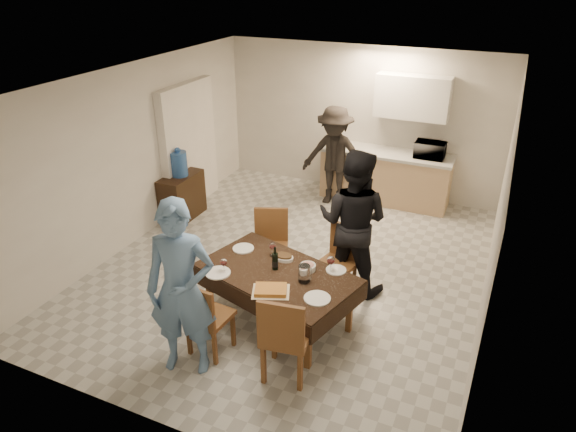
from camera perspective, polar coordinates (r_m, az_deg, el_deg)
name	(u,v)px	position (r m, az deg, el deg)	size (l,w,h in m)	color
floor	(293,266)	(7.25, 0.53, -5.59)	(5.00, 6.00, 0.02)	#BABAB5
ceiling	(294,79)	(6.25, 0.63, 14.98)	(5.00, 6.00, 0.02)	white
wall_back	(360,121)	(9.32, 8.04, 10.44)	(5.00, 0.02, 2.60)	silver
wall_front	(147,311)	(4.40, -15.38, -10.19)	(5.00, 0.02, 2.60)	silver
wall_left	(137,154)	(7.90, -16.42, 6.62)	(0.02, 6.00, 2.60)	silver
wall_right	(498,216)	(6.19, 22.34, 0.00)	(0.02, 6.00, 2.60)	silver
stub_partition	(189,147)	(8.83, -10.93, 7.59)	(0.15, 1.40, 2.10)	white
kitchen_base_cabinet	(385,178)	(9.17, 10.71, 4.19)	(2.20, 0.60, 0.86)	tan
kitchen_worktop	(387,153)	(9.01, 10.95, 6.87)	(2.24, 0.64, 0.05)	#B5B6B1
upper_cabinet	(412,97)	(8.82, 13.66, 12.73)	(1.20, 0.34, 0.70)	white
dining_table	(277,274)	(5.87, -1.19, -6.50)	(1.97, 1.47, 0.69)	black
chair_near_left	(205,312)	(5.52, -9.25, -10.52)	(0.45, 0.45, 0.50)	brown
chair_near_right	(283,331)	(5.12, -0.61, -12.64)	(0.53, 0.53, 0.56)	brown
chair_far_left	(267,244)	(6.58, -2.33, -3.18)	(0.58, 0.59, 0.53)	brown
chair_far_right	(334,260)	(6.29, 5.10, -4.94)	(0.53, 0.53, 0.51)	brown
console	(182,196)	(8.61, -11.68, 2.14)	(0.40, 0.80, 0.74)	black
water_jug	(179,164)	(8.39, -12.04, 5.69)	(0.27, 0.27, 0.40)	#3365B7
wine_bottle	(275,258)	(5.84, -1.45, -4.71)	(0.07, 0.07, 0.29)	black
water_pitcher	(304,274)	(5.65, 1.82, -6.42)	(0.13, 0.13, 0.20)	white
savoury_tart	(271,290)	(5.52, -1.93, -8.21)	(0.40, 0.30, 0.05)	#D08A3D
salad_bowl	(308,267)	(5.88, 2.21, -5.72)	(0.18, 0.18, 0.07)	white
mushroom_dish	(283,258)	(6.08, -0.51, -4.67)	(0.22, 0.22, 0.04)	white
wine_glass_a	(224,266)	(5.85, -7.16, -5.48)	(0.08, 0.08, 0.18)	white
wine_glass_b	(331,264)	(5.83, 4.77, -5.34)	(0.09, 0.09, 0.21)	white
wine_glass_c	(273,249)	(6.11, -1.72, -3.69)	(0.08, 0.08, 0.19)	white
plate_near_left	(218,273)	(5.88, -7.78, -6.28)	(0.28, 0.28, 0.02)	white
plate_near_right	(317,298)	(5.43, 3.27, -9.13)	(0.28, 0.28, 0.02)	white
plate_far_left	(243,248)	(6.32, -4.99, -3.61)	(0.26, 0.26, 0.02)	white
plate_far_right	(336,270)	(5.90, 5.36, -5.99)	(0.23, 0.23, 0.01)	white
microwave	(430,150)	(8.84, 15.51, 7.09)	(0.49, 0.33, 0.27)	white
person_near	(181,290)	(5.20, -11.76, -8.03)	(0.70, 0.46, 1.91)	#5B81B0
person_far	(353,222)	(6.42, 7.23, -0.67)	(0.92, 0.72, 1.89)	black
person_kitchen	(334,156)	(8.81, 5.16, 6.63)	(1.11, 0.64, 1.72)	black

